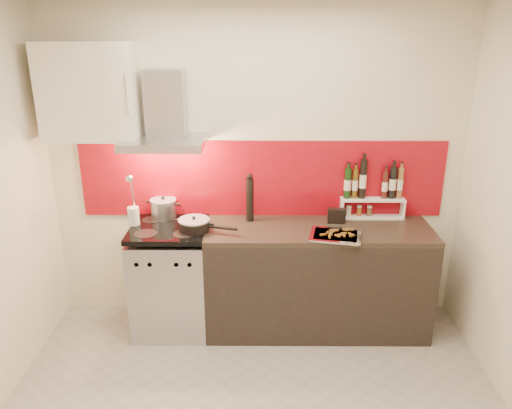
{
  "coord_description": "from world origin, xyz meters",
  "views": [
    {
      "loc": [
        0.02,
        -2.57,
        2.41
      ],
      "look_at": [
        0.0,
        0.95,
        1.15
      ],
      "focal_mm": 35.0,
      "sensor_mm": 36.0,
      "label": 1
    }
  ],
  "objects_px": {
    "counter": "(317,278)",
    "pepper_mill": "(250,198)",
    "saute_pan": "(195,225)",
    "range_stove": "(171,279)",
    "stock_pot": "(164,208)",
    "baking_tray": "(336,235)"
  },
  "relations": [
    {
      "from": "baking_tray",
      "to": "stock_pot",
      "type": "bearing_deg",
      "value": 164.32
    },
    {
      "from": "saute_pan",
      "to": "pepper_mill",
      "type": "bearing_deg",
      "value": 28.21
    },
    {
      "from": "range_stove",
      "to": "baking_tray",
      "type": "distance_m",
      "value": 1.4
    },
    {
      "from": "range_stove",
      "to": "stock_pot",
      "type": "distance_m",
      "value": 0.59
    },
    {
      "from": "counter",
      "to": "pepper_mill",
      "type": "xyz_separation_m",
      "value": [
        -0.55,
        0.16,
        0.65
      ]
    },
    {
      "from": "range_stove",
      "to": "pepper_mill",
      "type": "height_order",
      "value": "pepper_mill"
    },
    {
      "from": "range_stove",
      "to": "saute_pan",
      "type": "bearing_deg",
      "value": -16.62
    },
    {
      "from": "counter",
      "to": "range_stove",
      "type": "bearing_deg",
      "value": -179.77
    },
    {
      "from": "saute_pan",
      "to": "pepper_mill",
      "type": "relative_size",
      "value": 1.16
    },
    {
      "from": "stock_pot",
      "to": "pepper_mill",
      "type": "xyz_separation_m",
      "value": [
        0.71,
        -0.04,
        0.11
      ]
    },
    {
      "from": "saute_pan",
      "to": "baking_tray",
      "type": "bearing_deg",
      "value": -6.13
    },
    {
      "from": "counter",
      "to": "saute_pan",
      "type": "relative_size",
      "value": 3.85
    },
    {
      "from": "saute_pan",
      "to": "pepper_mill",
      "type": "xyz_separation_m",
      "value": [
        0.42,
        0.23,
        0.14
      ]
    },
    {
      "from": "range_stove",
      "to": "counter",
      "type": "height_order",
      "value": "range_stove"
    },
    {
      "from": "counter",
      "to": "baking_tray",
      "type": "xyz_separation_m",
      "value": [
        0.1,
        -0.19,
        0.47
      ]
    },
    {
      "from": "counter",
      "to": "pepper_mill",
      "type": "relative_size",
      "value": 4.46
    },
    {
      "from": "stock_pot",
      "to": "pepper_mill",
      "type": "relative_size",
      "value": 0.53
    },
    {
      "from": "counter",
      "to": "stock_pot",
      "type": "bearing_deg",
      "value": 171.15
    },
    {
      "from": "range_stove",
      "to": "pepper_mill",
      "type": "xyz_separation_m",
      "value": [
        0.65,
        0.16,
        0.65
      ]
    },
    {
      "from": "stock_pot",
      "to": "saute_pan",
      "type": "bearing_deg",
      "value": -42.72
    },
    {
      "from": "stock_pot",
      "to": "saute_pan",
      "type": "relative_size",
      "value": 0.46
    },
    {
      "from": "saute_pan",
      "to": "baking_tray",
      "type": "distance_m",
      "value": 1.09
    }
  ]
}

